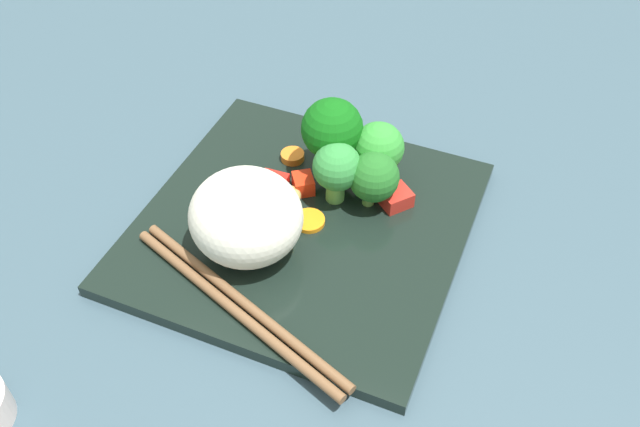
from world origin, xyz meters
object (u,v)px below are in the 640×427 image
at_px(rice_mound, 246,217).
at_px(carrot_slice_1, 310,218).
at_px(broccoli_floret_1, 378,149).
at_px(square_plate, 304,226).
at_px(chopstick_pair, 238,305).

relative_size(rice_mound, carrot_slice_1, 3.33).
bearing_deg(broccoli_floret_1, rice_mound, 149.81).
distance_m(square_plate, chopstick_pair, 0.11).
bearing_deg(rice_mound, carrot_slice_1, -34.29).
relative_size(broccoli_floret_1, chopstick_pair, 0.29).
relative_size(rice_mound, chopstick_pair, 0.42).
height_order(rice_mound, broccoli_floret_1, rice_mound).
bearing_deg(carrot_slice_1, chopstick_pair, 172.10).
bearing_deg(rice_mound, broccoli_floret_1, -30.19).
relative_size(broccoli_floret_1, carrot_slice_1, 2.25).
bearing_deg(square_plate, carrot_slice_1, -58.95).
bearing_deg(rice_mound, chopstick_pair, -161.93).
height_order(square_plate, chopstick_pair, chopstick_pair).
bearing_deg(rice_mound, square_plate, -31.75).
distance_m(carrot_slice_1, chopstick_pair, 0.11).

